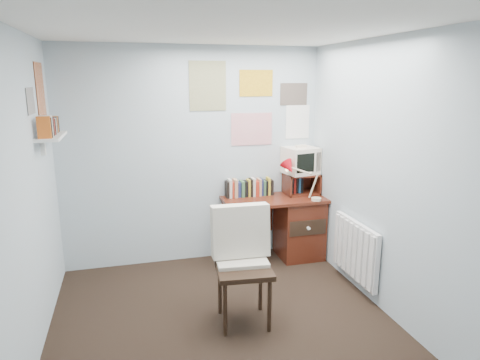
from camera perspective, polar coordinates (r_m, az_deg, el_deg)
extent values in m
plane|color=black|center=(3.83, -1.27, -20.46)|extent=(3.50, 3.50, 0.00)
cube|color=#A5B5BD|center=(4.98, -6.22, 3.09)|extent=(3.00, 0.02, 2.50)
cube|color=#A5B5BD|center=(3.30, -27.65, -3.71)|extent=(0.02, 3.50, 2.50)
cube|color=#A5B5BD|center=(3.93, 20.39, -0.46)|extent=(0.02, 3.50, 2.50)
cube|color=white|center=(3.20, -1.52, 19.97)|extent=(3.00, 3.50, 0.02)
cube|color=#501E12|center=(5.05, 4.57, -2.63)|extent=(1.20, 0.55, 0.03)
cube|color=#501E12|center=(5.28, 7.89, -6.32)|extent=(0.50, 0.50, 0.72)
cylinder|color=#501E12|center=(4.80, -0.92, -8.23)|extent=(0.04, 0.04, 0.72)
cylinder|color=#501E12|center=(5.23, -2.20, -6.40)|extent=(0.04, 0.04, 0.72)
cube|color=#501E12|center=(5.31, 1.02, -5.47)|extent=(0.64, 0.02, 0.30)
cube|color=black|center=(3.81, 0.51, -11.88)|extent=(0.56, 0.54, 1.01)
cube|color=red|center=(4.97, 10.22, -0.39)|extent=(0.31, 0.27, 0.42)
cube|color=#501E12|center=(5.26, 8.18, -0.48)|extent=(0.40, 0.30, 0.25)
cube|color=beige|center=(5.21, 8.08, 2.76)|extent=(0.43, 0.40, 0.35)
cube|color=#501E12|center=(5.11, 1.37, -0.91)|extent=(0.60, 0.14, 0.22)
cube|color=white|center=(4.59, 15.14, -9.00)|extent=(0.09, 0.80, 0.60)
cube|color=white|center=(4.27, -23.85, 5.35)|extent=(0.20, 0.62, 0.24)
cube|color=white|center=(5.06, 1.60, 10.18)|extent=(1.20, 0.01, 0.90)
cube|color=white|center=(4.26, -25.61, 10.32)|extent=(0.01, 0.70, 0.60)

